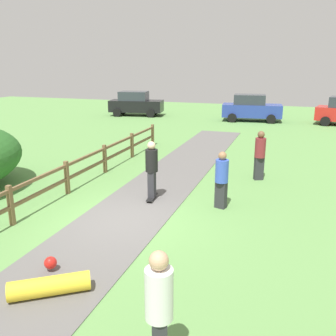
{
  "coord_description": "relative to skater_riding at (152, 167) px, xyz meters",
  "views": [
    {
      "loc": [
        4.21,
        -8.51,
        4.15
      ],
      "look_at": [
        0.65,
        1.93,
        1.0
      ],
      "focal_mm": 39.64,
      "sensor_mm": 36.0,
      "label": 1
    }
  ],
  "objects": [
    {
      "name": "ground_plane",
      "position": [
        -0.22,
        -1.65,
        -1.05
      ],
      "size": [
        60.0,
        60.0,
        0.0
      ],
      "primitive_type": "plane",
      "color": "#60934C"
    },
    {
      "name": "asphalt_path",
      "position": [
        -0.22,
        -1.65,
        -1.04
      ],
      "size": [
        2.4,
        28.0,
        0.02
      ],
      "primitive_type": "cube",
      "color": "#605E5B",
      "rests_on": "ground_plane"
    },
    {
      "name": "wooden_fence",
      "position": [
        -2.82,
        -1.65,
        -0.39
      ],
      "size": [
        0.12,
        18.12,
        1.1
      ],
      "color": "brown",
      "rests_on": "ground_plane"
    },
    {
      "name": "skater_riding",
      "position": [
        0.0,
        0.0,
        0.0
      ],
      "size": [
        0.42,
        0.82,
        1.85
      ],
      "color": "black",
      "rests_on": "asphalt_path"
    },
    {
      "name": "skater_fallen",
      "position": [
        -0.02,
        -5.18,
        -0.85
      ],
      "size": [
        1.4,
        1.39,
        0.36
      ],
      "color": "yellow",
      "rests_on": "asphalt_path"
    },
    {
      "name": "bystander_maroon",
      "position": [
        2.94,
        3.2,
        -0.05
      ],
      "size": [
        0.51,
        0.51,
        1.81
      ],
      "color": "#2D2D33",
      "rests_on": "ground_plane"
    },
    {
      "name": "bystander_blue",
      "position": [
        2.16,
        0.04,
        -0.11
      ],
      "size": [
        0.47,
        0.47,
        1.71
      ],
      "color": "#2D2D33",
      "rests_on": "ground_plane"
    },
    {
      "name": "bystander_white",
      "position": [
        2.52,
        -6.21,
        -0.02
      ],
      "size": [
        0.5,
        0.5,
        1.85
      ],
      "color": "#2D2D33",
      "rests_on": "ground_plane"
    },
    {
      "name": "parked_car_black",
      "position": [
        -8.15,
        17.4,
        -0.09
      ],
      "size": [
        4.42,
        2.53,
        1.92
      ],
      "color": "black",
      "rests_on": "ground_plane"
    },
    {
      "name": "parked_car_blue",
      "position": [
        0.98,
        17.41,
        -0.09
      ],
      "size": [
        4.36,
        2.36,
        1.92
      ],
      "color": "#283D99",
      "rests_on": "ground_plane"
    }
  ]
}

